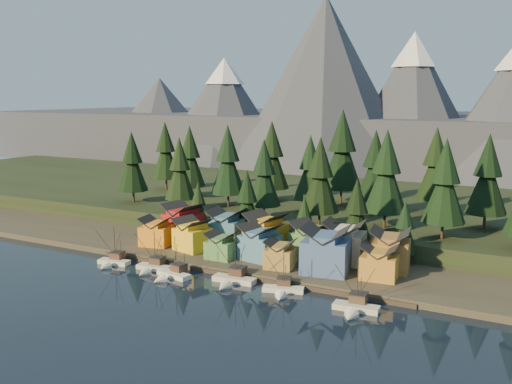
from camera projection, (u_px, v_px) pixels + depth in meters
The scene contains 44 objects.
ground at pixel (204, 299), 117.28m from camera, with size 500.00×500.00×0.00m, color black.
shore_strip at pixel (287, 249), 151.91m from camera, with size 400.00×50.00×1.50m, color #373328.
hillside at pixel (349, 208), 194.98m from camera, with size 420.00×100.00×6.00m, color black.
dock at pixel (243, 274), 131.53m from camera, with size 80.00×4.00×1.00m, color #40372E.
mountain_ridge at pixel (419, 124), 300.43m from camera, with size 560.00×190.00×90.00m.
boat_0 at pixel (112, 257), 140.03m from camera, with size 8.44×8.97×10.46m.
boat_1 at pixel (152, 262), 135.46m from camera, with size 8.89×9.56×10.77m.
boat_2 at pixel (171, 269), 130.16m from camera, with size 9.23×9.76×10.53m.
boat_3 at pixel (232, 274), 126.30m from camera, with size 10.20×11.01×11.61m.
boat_4 at pixel (283, 285), 120.24m from camera, with size 9.40×9.79×10.07m.
boat_6 at pixel (355, 301), 109.72m from camera, with size 9.37×10.09×11.28m.
house_front_0 at pixel (156, 230), 152.62m from camera, with size 8.84×8.51×7.62m.
house_front_1 at pixel (192, 233), 147.69m from camera, with size 9.66×9.41×8.38m.
house_front_2 at pixel (221, 244), 140.53m from camera, with size 6.99×7.04×6.57m.
house_front_3 at pixel (260, 241), 139.32m from camera, with size 9.84×9.51×8.77m.
house_front_4 at pixel (280, 253), 132.81m from camera, with size 7.41×7.86×6.69m.
house_front_5 at pixel (326, 248), 128.73m from camera, with size 11.61×10.84×10.79m.
house_front_6 at pixel (380, 261), 124.77m from camera, with size 8.39×8.01×7.71m.
house_back_0 at pixel (183, 220), 159.31m from camera, with size 10.55×10.25×10.04m.
house_back_1 at pixel (226, 226), 152.45m from camera, with size 9.46×9.56×9.72m.
house_back_2 at pixel (266, 231), 147.20m from camera, with size 10.81×10.21×9.91m.
house_back_3 at pixel (312, 239), 139.91m from camera, with size 10.71×9.94×9.35m.
house_back_4 at pixel (344, 241), 136.67m from camera, with size 10.47×10.14×10.21m.
house_back_5 at pixel (390, 249), 130.31m from camera, with size 9.92×10.01×9.75m.
tree_hill_0 at pixel (132, 164), 188.07m from camera, with size 10.12×10.12×23.58m.
tree_hill_1 at pixel (190, 158), 196.26m from camera, with size 10.76×10.76×25.07m.
tree_hill_2 at pixel (180, 171), 174.45m from camera, with size 9.78×9.78×22.78m.
tree_hill_3 at pixel (228, 162), 179.90m from camera, with size 11.27×11.27×26.26m.
tree_hill_4 at pixel (272, 157), 189.15m from camera, with size 11.62×11.62×27.07m.
tree_hill_5 at pixel (264, 175), 163.14m from camera, with size 9.92×9.92×23.10m.
tree_hill_6 at pixel (310, 170), 172.42m from camera, with size 10.12×10.12×23.57m.
tree_hill_7 at pixel (320, 178), 152.91m from camera, with size 10.51×10.51×24.48m.
tree_hill_8 at pixel (375, 168), 169.98m from camera, with size 10.85×10.85×25.27m.
tree_hill_9 at pixel (386, 174), 151.37m from camera, with size 11.40×11.40×26.56m.
tree_hill_10 at pixel (436, 167), 169.42m from camera, with size 11.23×11.23×26.16m.
tree_hill_11 at pixel (445, 184), 139.72m from camera, with size 10.80×10.80×25.16m.
tree_hill_12 at pixel (487, 177), 149.87m from camera, with size 10.98×10.98×25.57m.
tree_hill_15 at pixel (342, 152), 184.65m from camera, with size 13.27×13.27×30.91m.
tree_hill_16 at pixel (166, 152), 213.27m from camera, with size 10.98×10.98×25.59m.
tree_shore_0 at pixel (198, 206), 163.37m from camera, with size 6.59×6.59×15.36m.
tree_shore_1 at pixel (247, 203), 155.52m from camera, with size 8.52×8.52×19.86m.
tree_shore_2 at pixel (304, 220), 148.16m from camera, with size 6.04×6.04×14.06m.
tree_shore_3 at pixel (356, 214), 141.13m from camera, with size 8.46×8.46×19.70m.
tree_shore_4 at pixel (404, 229), 135.97m from camera, with size 6.53×6.53×15.21m.
Camera 1 is at (62.17, -93.58, 41.59)m, focal length 40.00 mm.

